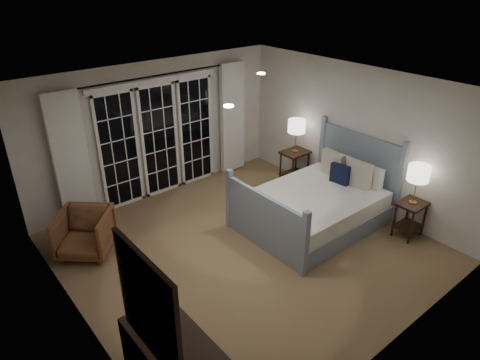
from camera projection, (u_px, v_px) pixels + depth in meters
floor at (245, 248)px, 6.64m from camera, size 5.00×5.00×0.00m
ceiling at (246, 90)px, 5.52m from camera, size 5.00×5.00×0.00m
wall_left at (70, 240)px, 4.66m from camera, size 0.02×5.00×2.50m
wall_right at (354, 136)px, 7.50m from camera, size 0.02×5.00×2.50m
wall_back at (158, 130)px, 7.81m from camera, size 5.00×0.02×2.50m
wall_front at (403, 260)px, 4.36m from camera, size 5.00×0.02×2.50m
french_doors at (159, 139)px, 7.85m from camera, size 2.50×0.04×2.20m
curtain_rod at (155, 76)px, 7.29m from camera, size 3.50×0.03×0.03m
curtain_left at (71, 160)px, 6.84m from camera, size 0.55×0.10×2.25m
curtain_right at (232, 118)px, 8.71m from camera, size 0.55×0.10×2.25m
downlight_a at (261, 73)px, 6.39m from camera, size 0.12×0.12×0.01m
downlight_b at (229, 106)px, 4.91m from camera, size 0.12×0.12×0.01m
bed at (316, 205)px, 7.18m from camera, size 2.31×1.66×1.35m
nightstand_left at (410, 214)px, 6.80m from camera, size 0.46×0.37×0.60m
nightstand_right at (294, 162)px, 8.47m from camera, size 0.52×0.42×0.68m
lamp_left at (419, 174)px, 6.48m from camera, size 0.33×0.33×0.64m
lamp_right at (297, 126)px, 8.14m from camera, size 0.34×0.34×0.65m
armchair at (85, 233)px, 6.41m from camera, size 1.06×1.06×0.69m
mirror at (148, 306)px, 3.34m from camera, size 0.05×0.85×1.00m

